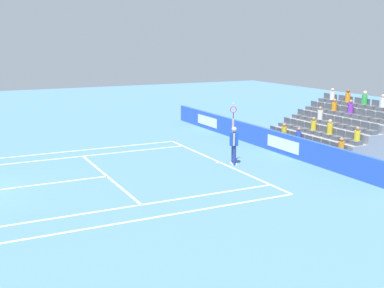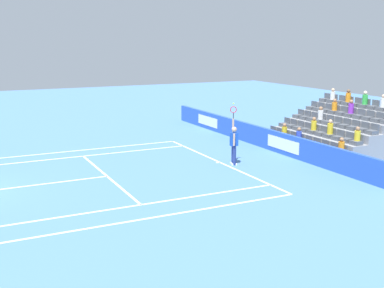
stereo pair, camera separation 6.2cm
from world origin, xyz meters
TOP-DOWN VIEW (x-y plane):
  - line_baseline at (0.00, -11.89)m, footprint 10.97×0.10m
  - line_service at (0.00, -6.40)m, footprint 8.23×0.10m
  - line_centre_service at (0.00, -3.20)m, footprint 0.10×6.40m
  - line_singles_sideline_left at (4.12, -5.95)m, footprint 0.10×11.89m
  - line_singles_sideline_right at (-4.12, -5.95)m, footprint 0.10×11.89m
  - line_doubles_sideline_left at (5.49, -5.95)m, footprint 0.10×11.89m
  - line_doubles_sideline_right at (-5.49, -5.95)m, footprint 0.10×11.89m
  - line_centre_mark at (0.00, -11.79)m, footprint 0.10×0.20m
  - sponsor_barrier at (0.00, -15.62)m, footprint 24.20×0.22m
  - tennis_player at (-0.62, -12.27)m, footprint 0.51×0.42m
  - stadium_stand at (-0.01, -19.18)m, footprint 6.20×4.75m

SIDE VIEW (x-z plane):
  - line_baseline at x=0.00m, z-range 0.00..0.01m
  - line_service at x=0.00m, z-range 0.00..0.01m
  - line_centre_service at x=0.00m, z-range 0.00..0.01m
  - line_singles_sideline_left at x=4.12m, z-range 0.00..0.01m
  - line_singles_sideline_right at x=-4.12m, z-range 0.00..0.01m
  - line_doubles_sideline_left at x=5.49m, z-range 0.00..0.01m
  - line_doubles_sideline_right at x=-5.49m, z-range 0.00..0.01m
  - line_centre_mark at x=0.00m, z-range 0.00..0.01m
  - sponsor_barrier at x=0.00m, z-range 0.00..1.07m
  - stadium_stand at x=-0.01m, z-range -0.69..2.34m
  - tennis_player at x=-0.62m, z-range -0.43..2.42m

